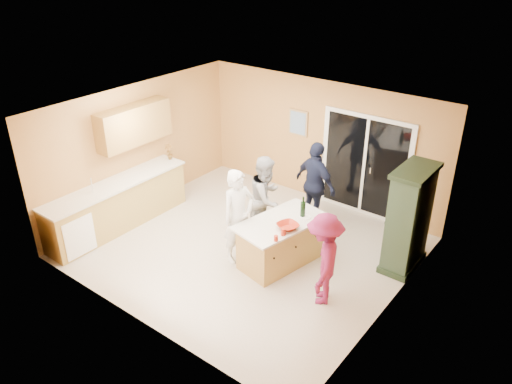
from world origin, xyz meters
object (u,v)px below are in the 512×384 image
Objects in this scene: woman_grey at (266,198)px; woman_navy at (315,185)px; woman_magenta at (324,259)px; green_hutch at (409,220)px; kitchen_island at (280,243)px; woman_white at (239,217)px.

woman_grey is 1.07m from woman_navy.
woman_magenta is at bearing -129.02° from woman_grey.
green_hutch is 2.53m from woman_grey.
kitchen_island is at bearing -137.82° from woman_grey.
woman_white is 1.00× the size of woman_navy.
green_hutch is 1.08× the size of woman_white.
woman_grey is at bearing -164.04° from green_hutch.
woman_grey is (-0.06, 0.88, -0.03)m from woman_white.
woman_white is at bearing 173.38° from woman_grey.
woman_grey is (-0.70, 0.53, 0.43)m from kitchen_island.
woman_white reaches higher than woman_grey.
woman_magenta is (-0.64, -1.66, -0.14)m from green_hutch.
woman_magenta is (1.09, -0.43, 0.37)m from kitchen_island.
kitchen_island is at bearing 114.42° from woman_navy.
kitchen_island is 1.00× the size of woman_navy.
green_hutch is (1.73, 1.23, 0.51)m from kitchen_island.
green_hutch reaches higher than woman_grey.
green_hutch is at bearing 46.92° from kitchen_island.
woman_grey reaches higher than woman_magenta.
woman_white is 1.04× the size of woman_grey.
kitchen_island is 2.18m from green_hutch.
green_hutch is at bearing -84.70° from woman_grey.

